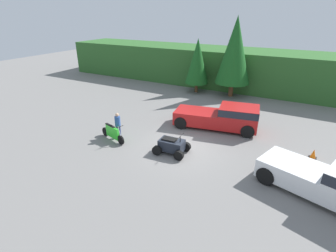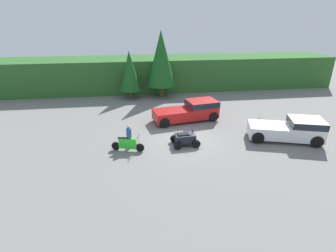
{
  "view_description": "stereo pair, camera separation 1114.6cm",
  "coord_description": "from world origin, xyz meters",
  "px_view_note": "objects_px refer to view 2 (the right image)",
  "views": [
    {
      "loc": [
        6.16,
        -12.71,
        7.7
      ],
      "look_at": [
        -1.23,
        0.71,
        0.95
      ],
      "focal_mm": 28.0,
      "sensor_mm": 36.0,
      "label": 1
    },
    {
      "loc": [
        -3.81,
        -17.61,
        8.71
      ],
      "look_at": [
        -1.23,
        0.71,
        0.95
      ],
      "focal_mm": 28.0,
      "sensor_mm": 36.0,
      "label": 2
    }
  ],
  "objects_px": {
    "pickup_truck_second": "(292,129)",
    "traffic_cone": "(259,120)",
    "dirt_bike": "(128,144)",
    "pickup_truck_red": "(191,110)",
    "quad_atv": "(185,139)",
    "rider_person": "(129,136)"
  },
  "relations": [
    {
      "from": "pickup_truck_second",
      "to": "traffic_cone",
      "type": "height_order",
      "value": "pickup_truck_second"
    },
    {
      "from": "dirt_bike",
      "to": "traffic_cone",
      "type": "xyz_separation_m",
      "value": [
        11.47,
        3.7,
        -0.24
      ]
    },
    {
      "from": "pickup_truck_second",
      "to": "dirt_bike",
      "type": "xyz_separation_m",
      "value": [
        -12.19,
        -0.0,
        -0.45
      ]
    },
    {
      "from": "pickup_truck_red",
      "to": "dirt_bike",
      "type": "xyz_separation_m",
      "value": [
        -5.65,
        -5.15,
        -0.45
      ]
    },
    {
      "from": "pickup_truck_second",
      "to": "dirt_bike",
      "type": "relative_size",
      "value": 2.46
    },
    {
      "from": "quad_atv",
      "to": "traffic_cone",
      "type": "height_order",
      "value": "quad_atv"
    },
    {
      "from": "rider_person",
      "to": "traffic_cone",
      "type": "bearing_deg",
      "value": 21.89
    },
    {
      "from": "pickup_truck_second",
      "to": "dirt_bike",
      "type": "bearing_deg",
      "value": -162.66
    },
    {
      "from": "dirt_bike",
      "to": "rider_person",
      "type": "relative_size",
      "value": 1.31
    },
    {
      "from": "pickup_truck_second",
      "to": "quad_atv",
      "type": "relative_size",
      "value": 2.77
    },
    {
      "from": "pickup_truck_red",
      "to": "quad_atv",
      "type": "xyz_separation_m",
      "value": [
        -1.51,
        -4.81,
        -0.47
      ]
    },
    {
      "from": "dirt_bike",
      "to": "traffic_cone",
      "type": "height_order",
      "value": "dirt_bike"
    },
    {
      "from": "pickup_truck_second",
      "to": "rider_person",
      "type": "height_order",
      "value": "pickup_truck_second"
    },
    {
      "from": "pickup_truck_red",
      "to": "rider_person",
      "type": "xyz_separation_m",
      "value": [
        -5.52,
        -4.72,
        -0.0
      ]
    },
    {
      "from": "pickup_truck_red",
      "to": "traffic_cone",
      "type": "relative_size",
      "value": 10.93
    },
    {
      "from": "traffic_cone",
      "to": "rider_person",
      "type": "bearing_deg",
      "value": -163.96
    },
    {
      "from": "pickup_truck_second",
      "to": "dirt_bike",
      "type": "distance_m",
      "value": 12.2
    },
    {
      "from": "dirt_bike",
      "to": "quad_atv",
      "type": "relative_size",
      "value": 1.12
    },
    {
      "from": "pickup_truck_red",
      "to": "dirt_bike",
      "type": "relative_size",
      "value": 2.64
    },
    {
      "from": "quad_atv",
      "to": "pickup_truck_second",
      "type": "bearing_deg",
      "value": -6.29
    },
    {
      "from": "rider_person",
      "to": "traffic_cone",
      "type": "height_order",
      "value": "rider_person"
    },
    {
      "from": "pickup_truck_red",
      "to": "quad_atv",
      "type": "bearing_deg",
      "value": -117.92
    }
  ]
}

